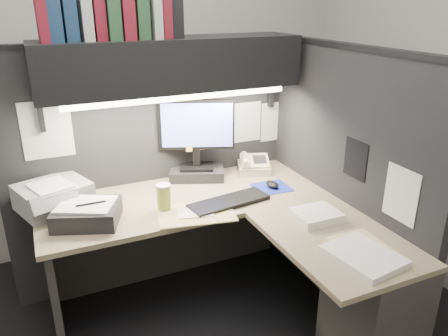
{
  "coord_description": "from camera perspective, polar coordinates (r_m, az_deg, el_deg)",
  "views": [
    {
      "loc": [
        -0.66,
        -1.74,
        1.86
      ],
      "look_at": [
        0.35,
        0.51,
        0.9
      ],
      "focal_mm": 35.0,
      "sensor_mm": 36.0,
      "label": 1
    }
  ],
  "objects": [
    {
      "name": "wall_back",
      "position": [
        3.34,
        -12.81,
        12.02
      ],
      "size": [
        3.5,
        0.04,
        2.7
      ],
      "primitive_type": "cube",
      "color": "#BBBAB2",
      "rests_on": "floor"
    },
    {
      "name": "partition_back",
      "position": [
        2.95,
        -9.03,
        -0.01
      ],
      "size": [
        1.9,
        0.06,
        1.6
      ],
      "primitive_type": "cube",
      "color": "black",
      "rests_on": "floor"
    },
    {
      "name": "partition_right",
      "position": [
        2.74,
        15.05,
        -2.23
      ],
      "size": [
        0.06,
        1.5,
        1.6
      ],
      "primitive_type": "cube",
      "color": "black",
      "rests_on": "floor"
    },
    {
      "name": "desk",
      "position": [
        2.49,
        6.65,
        -13.52
      ],
      "size": [
        1.7,
        1.53,
        0.73
      ],
      "color": "#977E60",
      "rests_on": "floor"
    },
    {
      "name": "overhead_shelf",
      "position": [
        2.63,
        -6.79,
        13.31
      ],
      "size": [
        1.55,
        0.34,
        0.3
      ],
      "primitive_type": "cube",
      "color": "black",
      "rests_on": "partition_back"
    },
    {
      "name": "task_light_tube",
      "position": [
        2.53,
        -5.63,
        9.13
      ],
      "size": [
        1.32,
        0.04,
        0.04
      ],
      "primitive_type": "cylinder",
      "rotation": [
        0.0,
        1.57,
        0.0
      ],
      "color": "white",
      "rests_on": "overhead_shelf"
    },
    {
      "name": "monitor",
      "position": [
        2.87,
        -3.62,
        2.62
      ],
      "size": [
        0.47,
        0.34,
        0.53
      ],
      "rotation": [
        0.0,
        0.0,
        -0.39
      ],
      "color": "black",
      "rests_on": "desk"
    },
    {
      "name": "keyboard",
      "position": [
        2.57,
        0.65,
        -4.43
      ],
      "size": [
        0.5,
        0.23,
        0.02
      ],
      "primitive_type": "cube",
      "rotation": [
        0.0,
        0.0,
        0.14
      ],
      "color": "black",
      "rests_on": "desk"
    },
    {
      "name": "mousepad",
      "position": [
        2.81,
        6.25,
        -2.53
      ],
      "size": [
        0.23,
        0.21,
        0.0
      ],
      "primitive_type": "cube",
      "rotation": [
        0.0,
        0.0,
        -0.07
      ],
      "color": "#1C289B",
      "rests_on": "desk"
    },
    {
      "name": "mouse",
      "position": [
        2.8,
        6.32,
        -2.14
      ],
      "size": [
        0.07,
        0.11,
        0.04
      ],
      "primitive_type": "ellipsoid",
      "rotation": [
        0.0,
        0.0,
        -0.0
      ],
      "color": "black",
      "rests_on": "mousepad"
    },
    {
      "name": "telephone",
      "position": [
        3.05,
        3.91,
        0.37
      ],
      "size": [
        0.28,
        0.29,
        0.09
      ],
      "primitive_type": "cube",
      "rotation": [
        0.0,
        0.0,
        -0.37
      ],
      "color": "beige",
      "rests_on": "desk"
    },
    {
      "name": "coffee_cup",
      "position": [
        2.5,
        -7.86,
        -3.91
      ],
      "size": [
        0.08,
        0.08,
        0.15
      ],
      "primitive_type": "cylinder",
      "rotation": [
        0.0,
        0.0,
        -0.04
      ],
      "color": "#ADB548",
      "rests_on": "desk"
    },
    {
      "name": "printer",
      "position": [
        2.68,
        -21.39,
        -3.43
      ],
      "size": [
        0.45,
        0.42,
        0.15
      ],
      "primitive_type": "cube",
      "rotation": [
        0.0,
        0.0,
        0.35
      ],
      "color": "#929597",
      "rests_on": "desk"
    },
    {
      "name": "notebook_stack",
      "position": [
        2.46,
        -17.42,
        -5.74
      ],
      "size": [
        0.41,
        0.38,
        0.1
      ],
      "primitive_type": "cube",
      "rotation": [
        0.0,
        0.0,
        -0.36
      ],
      "color": "black",
      "rests_on": "desk"
    },
    {
      "name": "open_folder",
      "position": [
        2.46,
        -3.73,
        -5.95
      ],
      "size": [
        0.47,
        0.36,
        0.01
      ],
      "primitive_type": "cube",
      "rotation": [
        0.0,
        0.0,
        -0.19
      ],
      "color": "tan",
      "rests_on": "desk"
    },
    {
      "name": "paper_stack_a",
      "position": [
        2.45,
        11.94,
        -6.04
      ],
      "size": [
        0.25,
        0.21,
        0.05
      ],
      "primitive_type": "cube",
      "rotation": [
        0.0,
        0.0,
        -0.03
      ],
      "color": "white",
      "rests_on": "desk"
    },
    {
      "name": "paper_stack_b",
      "position": [
        2.16,
        17.76,
        -10.91
      ],
      "size": [
        0.3,
        0.36,
        0.03
      ],
      "primitive_type": "cube",
      "rotation": [
        0.0,
        0.0,
        0.14
      ],
      "color": "white",
      "rests_on": "desk"
    },
    {
      "name": "manila_stack",
      "position": [
        2.23,
        17.81,
        -10.08
      ],
      "size": [
        0.25,
        0.31,
        0.02
      ],
      "primitive_type": "cube",
      "rotation": [
        0.0,
        0.0,
        -0.02
      ],
      "color": "tan",
      "rests_on": "desk"
    },
    {
      "name": "binder_row",
      "position": [
        2.53,
        -14.56,
        19.21
      ],
      "size": [
        0.75,
        0.26,
        0.3
      ],
      "color": "maroon",
      "rests_on": "overhead_shelf"
    },
    {
      "name": "pinned_papers",
      "position": [
        2.67,
        0.98,
        3.71
      ],
      "size": [
        1.76,
        1.31,
        0.51
      ],
      "color": "white",
      "rests_on": "partition_back"
    }
  ]
}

